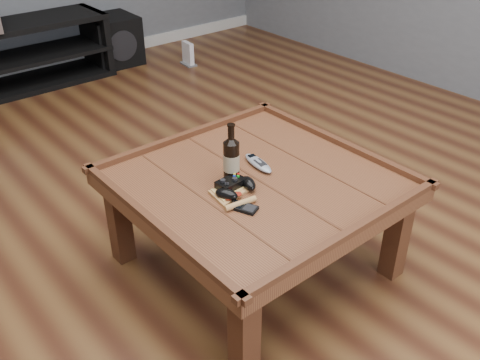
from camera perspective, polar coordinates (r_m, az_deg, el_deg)
ground at (r=2.42m, az=1.59°, el=-9.01°), size 6.00×6.00×0.00m
baseboard at (r=4.77m, az=-23.27°, el=10.43°), size 5.00×0.02×0.10m
coffee_table at (r=2.18m, az=1.74°, el=-1.20°), size 1.03×1.03×0.48m
media_console at (r=4.49m, az=-22.76°, el=12.00°), size 1.40×0.45×0.50m
beer_bottle at (r=2.09m, az=-0.93°, el=2.30°), size 0.06×0.06×0.25m
game_controller at (r=2.06m, az=-0.57°, el=-0.72°), size 0.19×0.13×0.05m
pizza_slice at (r=2.04m, az=-1.07°, el=-1.62°), size 0.18×0.25×0.02m
smartphone at (r=1.97m, az=0.41°, el=-2.95°), size 0.09×0.11×0.01m
remote_control at (r=2.24m, az=1.95°, el=1.82°), size 0.08×0.19×0.03m
subwoofer at (r=4.84m, az=-13.47°, el=14.30°), size 0.42×0.42×0.40m
game_console at (r=4.73m, az=-5.56°, el=13.16°), size 0.10×0.17×0.20m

